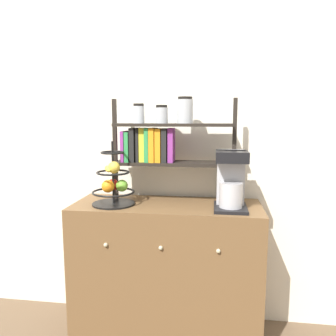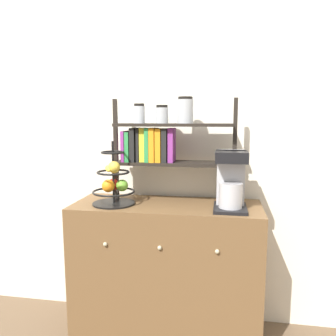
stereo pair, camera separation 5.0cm
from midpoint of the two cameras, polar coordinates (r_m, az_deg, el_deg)
name	(u,v)px [view 1 (the left image)]	position (r m, az deg, el deg)	size (l,w,h in m)	color
wall_back	(172,128)	(2.18, 0.08, 6.91)	(7.00, 0.05, 2.60)	silver
sideboard	(167,271)	(2.13, -0.95, -17.45)	(1.13, 0.45, 0.85)	brown
coffee_maker	(231,179)	(1.89, 10.14, -1.98)	(0.19, 0.24, 0.33)	black
fruit_stand	(113,184)	(1.98, -10.23, -2.74)	(0.26, 0.26, 0.38)	black
shelf_hutch	(160,140)	(2.01, -2.07, 4.92)	(0.76, 0.20, 0.64)	black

